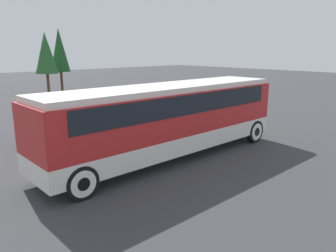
# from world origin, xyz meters

# --- Properties ---
(ground_plane) EXTENTS (120.00, 120.00, 0.00)m
(ground_plane) POSITION_xyz_m (0.00, 0.00, 0.00)
(ground_plane) COLOR #38383A
(tour_bus) EXTENTS (11.49, 2.60, 3.12)m
(tour_bus) POSITION_xyz_m (0.10, 0.00, 1.89)
(tour_bus) COLOR silver
(tour_bus) RESTS_ON ground_plane
(parked_car_near) EXTENTS (4.03, 1.85, 1.35)m
(parked_car_near) POSITION_xyz_m (3.62, 8.71, 0.68)
(parked_car_near) COLOR navy
(parked_car_near) RESTS_ON ground_plane
(parked_car_mid) EXTENTS (4.67, 1.81, 1.44)m
(parked_car_mid) POSITION_xyz_m (-1.67, 5.29, 0.72)
(parked_car_mid) COLOR maroon
(parked_car_mid) RESTS_ON ground_plane
(tree_center) EXTENTS (2.07, 2.07, 6.82)m
(tree_center) POSITION_xyz_m (7.15, 25.32, 4.44)
(tree_center) COLOR brown
(tree_center) RESTS_ON ground_plane
(tree_right) EXTENTS (2.26, 2.26, 6.24)m
(tree_right) POSITION_xyz_m (4.79, 23.41, 4.16)
(tree_right) COLOR brown
(tree_right) RESTS_ON ground_plane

